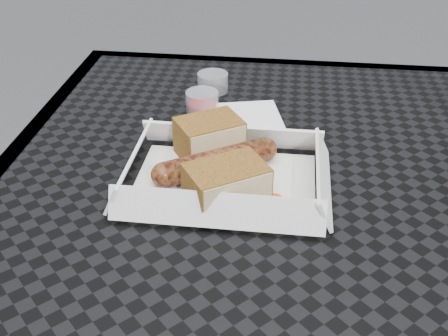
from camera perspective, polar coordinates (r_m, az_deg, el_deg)
name	(u,v)px	position (r m, az deg, el deg)	size (l,w,h in m)	color
patio_table	(296,228)	(0.75, 7.37, -6.04)	(0.80, 0.80, 0.74)	black
food_tray	(225,183)	(0.69, 0.10, -1.50)	(0.22, 0.15, 0.00)	white
bratwurst	(216,162)	(0.70, -0.80, 0.64)	(0.15, 0.11, 0.03)	brown
bread_near	(209,137)	(0.73, -1.50, 3.13)	(0.08, 0.06, 0.05)	brown
bread_far	(227,184)	(0.65, 0.26, -1.60)	(0.09, 0.06, 0.05)	brown
veg_garnish	(264,205)	(0.65, 4.05, -3.74)	(0.03, 0.03, 0.00)	#E74C0A
napkin	(241,120)	(0.84, 1.77, 4.86)	(0.12, 0.12, 0.00)	white
condiment_cup_sauce	(202,101)	(0.86, -2.24, 6.79)	(0.05, 0.05, 0.03)	maroon
condiment_cup_empty	(213,82)	(0.92, -1.14, 8.70)	(0.05, 0.05, 0.03)	silver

